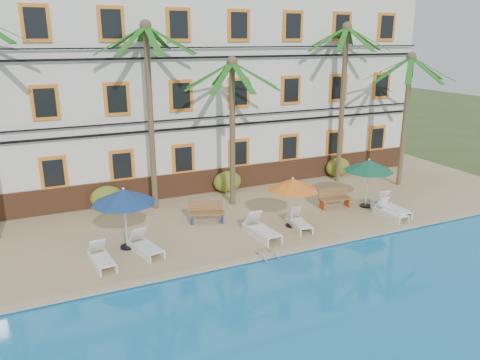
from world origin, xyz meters
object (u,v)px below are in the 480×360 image
umbrella_blue (124,197)px  bench_right (334,198)px  palm_c (232,110)px  lounger_b (145,246)px  lounger_a (102,258)px  lounger_d (299,222)px  palm_d (344,83)px  palm_b (149,92)px  umbrella_red (293,185)px  pool_ladder (268,258)px  palm_e (407,101)px  bench_left (207,212)px  lounger_f (390,207)px  lounger_e (390,212)px  lounger_c (261,229)px  umbrella_green (369,166)px

umbrella_blue → bench_right: size_ratio=1.56×
palm_c → lounger_b: palm_c is taller
lounger_a → lounger_d: (8.04, 0.05, -0.01)m
umbrella_blue → bench_right: (9.74, 0.46, -1.58)m
palm_c → palm_d: 6.98m
palm_b → umbrella_blue: palm_b is taller
lounger_b → lounger_d: size_ratio=1.10×
palm_b → umbrella_red: (4.67, -4.54, -3.52)m
pool_ladder → lounger_a: bearing=160.9°
palm_e → bench_left: palm_e is taller
pool_ladder → lounger_f: bearing=13.4°
umbrella_blue → palm_c: bearing=26.9°
umbrella_red → lounger_e: bearing=-11.2°
palm_e → bench_right: 6.80m
palm_e → bench_right: size_ratio=4.51×
umbrella_red → lounger_b: umbrella_red is taller
bench_right → palm_c: bearing=150.3°
umbrella_red → bench_left: 3.87m
lounger_b → pool_ladder: bearing=-29.9°
palm_d → bench_left: size_ratio=5.35×
lounger_d → palm_e: bearing=19.9°
lounger_b → lounger_e: 10.77m
palm_d → palm_e: (2.56, -1.99, -0.84)m
lounger_a → lounger_c: size_ratio=0.86×
umbrella_red → lounger_a: bearing=-177.7°
lounger_d → umbrella_green: bearing=11.9°
palm_b → palm_e: palm_b is taller
palm_e → umbrella_green: 5.03m
umbrella_blue → bench_left: (3.66, 1.18, -1.58)m
palm_e → lounger_a: size_ratio=3.98×
lounger_c → lounger_e: 6.17m
palm_c → bench_left: size_ratio=4.37×
palm_c → bench_left: (-1.92, -1.65, -4.02)m
lounger_d → pool_ladder: (-2.48, -1.98, -0.25)m
umbrella_green → palm_d: bearing=72.4°
palm_e → lounger_e: (-3.73, -3.54, -4.28)m
umbrella_green → lounger_f: bearing=-69.5°
palm_c → lounger_e: 8.35m
lounger_c → bench_right: bearing=19.1°
umbrella_red → bench_right: (3.00, 1.18, -1.37)m
lounger_a → lounger_f: bearing=-1.1°
lounger_b → bench_right: 9.29m
lounger_f → umbrella_green: bearing=110.5°
palm_b → pool_ladder: size_ratio=11.26×
lounger_c → pool_ladder: 1.94m
lounger_a → pool_ladder: size_ratio=2.35×
lounger_d → lounger_f: size_ratio=0.87×
palm_c → lounger_f: palm_c is taller
lounger_c → lounger_d: 1.85m
bench_right → lounger_e: bearing=-53.9°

